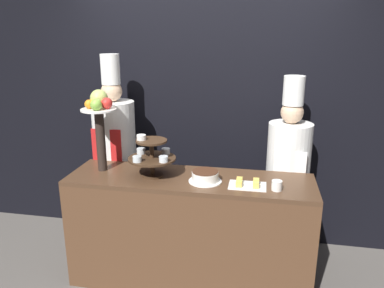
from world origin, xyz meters
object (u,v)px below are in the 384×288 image
object	(u,v)px
cake_round	(205,177)
chef_left	(115,148)
tiered_stand	(151,155)
cup_white	(277,185)
cake_square_tray	(247,184)
chef_center_left	(288,167)
fruit_pedestal	(99,115)

from	to	relation	value
cake_round	chef_left	distance (m)	1.07
tiered_stand	cup_white	bearing A→B (deg)	-5.92
cake_round	cake_square_tray	world-z (taller)	cake_round
tiered_stand	chef_center_left	size ratio (longest dim) A/B	0.22
cup_white	cake_round	bearing A→B (deg)	173.18
tiered_stand	cup_white	distance (m)	0.99
cake_round	chef_center_left	distance (m)	0.83
chef_left	chef_center_left	distance (m)	1.59
cake_round	chef_center_left	world-z (taller)	chef_center_left
fruit_pedestal	chef_left	world-z (taller)	chef_left
cake_round	tiered_stand	bearing A→B (deg)	175.20
cake_round	chef_left	world-z (taller)	chef_left
fruit_pedestal	cake_round	bearing A→B (deg)	-7.07
fruit_pedestal	cup_white	size ratio (longest dim) A/B	8.69
chef_left	chef_center_left	size ratio (longest dim) A/B	1.09
chef_left	fruit_pedestal	bearing A→B (deg)	-82.13
cake_square_tray	cup_white	bearing A→B (deg)	-9.61
cup_white	cake_square_tray	xyz separation A→B (m)	(-0.21, 0.04, -0.02)
cake_round	cup_white	world-z (taller)	cake_round
chef_left	chef_center_left	bearing A→B (deg)	0.00
tiered_stand	chef_center_left	xyz separation A→B (m)	(1.09, 0.48, -0.19)
tiered_stand	chef_left	bearing A→B (deg)	136.54
cake_round	chef_center_left	bearing A→B (deg)	38.35
cup_white	chef_left	distance (m)	1.59
tiered_stand	cake_round	size ratio (longest dim) A/B	1.48
tiered_stand	cup_white	xyz separation A→B (m)	(0.97, -0.10, -0.14)
cake_square_tray	chef_center_left	distance (m)	0.63
tiered_stand	chef_center_left	world-z (taller)	chef_center_left
cake_round	cup_white	distance (m)	0.54
chef_center_left	chef_left	bearing A→B (deg)	-180.00
cup_white	chef_center_left	distance (m)	0.59
cake_square_tray	chef_center_left	bearing A→B (deg)	59.06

